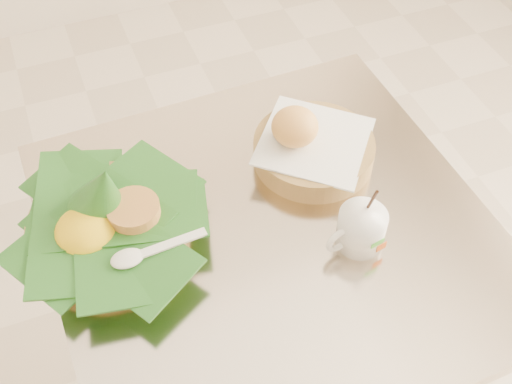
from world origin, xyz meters
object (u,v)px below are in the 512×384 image
object	(u,v)px
rice_basket	(106,220)
bread_basket	(311,146)
cafe_table	(269,299)
coffee_mug	(360,228)

from	to	relation	value
rice_basket	bread_basket	distance (m)	0.37
rice_basket	cafe_table	bearing A→B (deg)	-17.96
cafe_table	bread_basket	world-z (taller)	bread_basket
cafe_table	coffee_mug	bearing A→B (deg)	-32.41
coffee_mug	rice_basket	bearing A→B (deg)	156.98
rice_basket	coffee_mug	bearing A→B (deg)	-23.02
cafe_table	coffee_mug	world-z (taller)	coffee_mug
bread_basket	coffee_mug	size ratio (longest dim) A/B	1.92
cafe_table	coffee_mug	xyz separation A→B (m)	(0.12, -0.08, 0.26)
coffee_mug	cafe_table	bearing A→B (deg)	147.59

